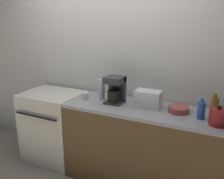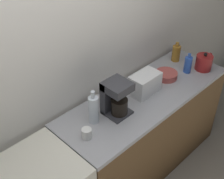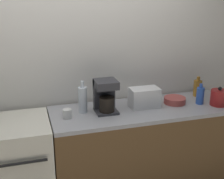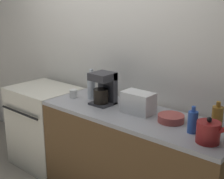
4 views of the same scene
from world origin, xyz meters
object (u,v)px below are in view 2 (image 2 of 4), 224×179
bowl (166,75)px  bottle_amber (176,53)px  bottle_blue (188,64)px  coffee_maker (115,97)px  cup_white (87,133)px  kettle (204,62)px  toaster (145,83)px  bottle_clear (94,109)px

bowl → bottle_amber: bearing=21.3°
bottle_blue → bottle_amber: 0.23m
coffee_maker → cup_white: bearing=-171.2°
kettle → toaster: bearing=167.0°
kettle → bowl: size_ratio=0.97×
bottle_blue → cup_white: (-1.31, 0.02, -0.04)m
coffee_maker → bowl: size_ratio=1.43×
bottle_blue → bottle_clear: 1.15m
bottle_amber → coffee_maker: bearing=-172.4°
coffee_maker → cup_white: coffee_maker is taller
kettle → bottle_clear: 1.32m
bottle_blue → bottle_amber: (0.10, 0.21, 0.00)m
bottle_clear → bottle_amber: size_ratio=1.43×
kettle → toaster: (-0.71, 0.17, 0.02)m
cup_white → bottle_blue: bearing=-0.7°
kettle → cup_white: kettle is taller
bottle_amber → cup_white: size_ratio=2.50×
bottle_clear → cup_white: bottle_clear is taller
bottle_blue → bottle_clear: bearing=174.4°
bottle_blue → cup_white: bearing=179.3°
bottle_clear → cup_white: (-0.16, -0.10, -0.08)m
kettle → cup_white: 1.47m
coffee_maker → bottle_blue: 0.95m
toaster → bottle_blue: 0.56m
coffee_maker → bowl: bearing=1.0°
kettle → coffee_maker: bearing=172.0°
cup_white → toaster: bearing=5.1°
bottle_amber → bowl: 0.36m
toaster → bottle_blue: (0.56, -0.08, -0.01)m
kettle → coffee_maker: coffee_maker is taller
coffee_maker → bottle_blue: coffee_maker is taller
toaster → cup_white: 0.76m
kettle → bottle_clear: size_ratio=0.69×
bottle_blue → cup_white: bottle_blue is taller
kettle → bottle_blue: size_ratio=1.01×
bottle_blue → toaster: bearing=171.5°
toaster → coffee_maker: bearing=-178.4°
bottle_amber → kettle: bearing=-78.3°
bottle_amber → cup_white: (-1.41, -0.20, -0.05)m
coffee_maker → bowl: coffee_maker is taller
coffee_maker → bottle_blue: bearing=-4.4°
toaster → bottle_amber: size_ratio=1.33×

